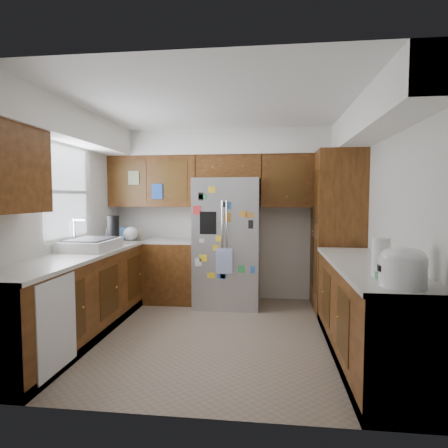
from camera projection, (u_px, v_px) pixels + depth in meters
The scene contains 12 objects.
floor at pixel (216, 334), 4.20m from camera, with size 3.60×3.60×0.00m, color gray.
room_shell at pixel (211, 173), 4.44m from camera, with size 3.64×3.24×2.52m.
left_counter_run at pixel (101, 293), 4.35m from camera, with size 1.36×3.20×0.92m.
right_counter_run at pixel (366, 316), 3.52m from camera, with size 0.63×2.25×0.92m.
pantry at pixel (337, 232), 5.08m from camera, with size 0.60×0.90×2.15m, color #3B210B.
fridge at pixel (228, 242), 5.33m from camera, with size 0.90×0.79×1.80m.
bridge_cabinet at pixel (229, 168), 5.48m from camera, with size 0.96×0.34×0.35m, color #3B210B.
fridge_top_items at pixel (219, 147), 5.44m from camera, with size 0.70×0.30×0.27m.
sink_assembly at pixel (91, 244), 4.40m from camera, with size 0.52×0.70×0.37m.
left_counter_clutter at pixel (120, 233), 5.14m from camera, with size 0.36×0.92×0.38m.
rice_cooker at pixel (403, 266), 2.58m from camera, with size 0.32×0.31×0.28m.
paper_towel at pixel (381, 257), 2.90m from camera, with size 0.13×0.13×0.30m, color white.
Camera 1 is at (0.57, -4.06, 1.53)m, focal length 30.00 mm.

